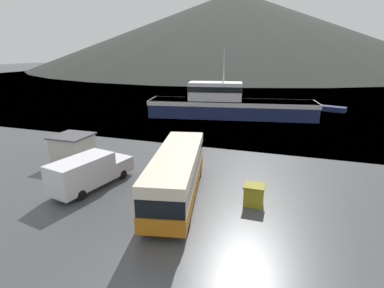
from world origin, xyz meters
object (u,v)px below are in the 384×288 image
at_px(delivery_van, 89,171).
at_px(fishing_boat, 228,104).
at_px(storage_bin, 254,195).
at_px(dock_kiosk, 73,148).
at_px(small_boat, 322,108).
at_px(tour_bus, 177,172).

xyz_separation_m(delivery_van, fishing_boat, (4.38, 26.56, 0.64)).
height_order(fishing_boat, storage_bin, fishing_boat).
xyz_separation_m(fishing_boat, dock_kiosk, (-8.96, -22.58, -0.67)).
bearing_deg(delivery_van, small_boat, 75.41).
relative_size(fishing_boat, dock_kiosk, 8.00).
bearing_deg(storage_bin, small_boat, 79.47).
height_order(tour_bus, dock_kiosk, tour_bus).
distance_m(delivery_van, fishing_boat, 26.93).
distance_m(storage_bin, dock_kiosk, 16.16).
xyz_separation_m(fishing_boat, small_boat, (13.55, 10.11, -1.50)).
height_order(delivery_van, storage_bin, delivery_van).
height_order(delivery_van, dock_kiosk, dock_kiosk).
bearing_deg(tour_bus, delivery_van, 173.54).
xyz_separation_m(tour_bus, storage_bin, (4.96, 0.58, -1.08)).
relative_size(delivery_van, dock_kiosk, 2.17).
bearing_deg(storage_bin, dock_kiosk, 169.94).
xyz_separation_m(delivery_van, small_boat, (17.93, 36.67, -0.86)).
bearing_deg(dock_kiosk, storage_bin, -10.06).
bearing_deg(tour_bus, fishing_boat, 82.65).
height_order(tour_bus, fishing_boat, fishing_boat).
xyz_separation_m(tour_bus, delivery_van, (-6.37, -0.59, -0.50)).
bearing_deg(small_boat, fishing_boat, -35.80).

